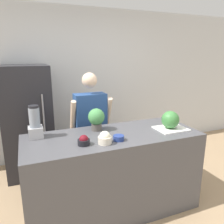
% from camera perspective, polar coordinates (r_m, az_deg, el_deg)
% --- Properties ---
extents(wall_back, '(8.00, 0.06, 2.60)m').
position_cam_1_polar(wall_back, '(3.96, -9.14, 7.06)').
color(wall_back, silver).
rests_on(wall_back, ground_plane).
extents(counter_island, '(1.96, 0.77, 0.95)m').
position_cam_1_polar(counter_island, '(2.65, 0.32, -15.59)').
color(counter_island, '#4C4C51').
rests_on(counter_island, ground_plane).
extents(refrigerator, '(0.70, 0.73, 1.67)m').
position_cam_1_polar(refrigerator, '(3.57, -21.10, -2.22)').
color(refrigerator, '#232328').
rests_on(refrigerator, ground_plane).
extents(person, '(0.57, 0.26, 1.59)m').
position_cam_1_polar(person, '(3.12, -5.58, -4.24)').
color(person, gray).
rests_on(person, ground_plane).
extents(cutting_board, '(0.36, 0.29, 0.01)m').
position_cam_1_polar(cutting_board, '(2.70, 15.12, -4.21)').
color(cutting_board, white).
rests_on(cutting_board, counter_island).
extents(watermelon, '(0.21, 0.21, 0.21)m').
position_cam_1_polar(watermelon, '(2.67, 14.98, -1.96)').
color(watermelon, '#3D7F3D').
rests_on(watermelon, cutting_board).
extents(bowl_cherries, '(0.12, 0.12, 0.10)m').
position_cam_1_polar(bowl_cherries, '(2.18, -7.38, -7.48)').
color(bowl_cherries, black).
rests_on(bowl_cherries, counter_island).
extents(bowl_cream, '(0.14, 0.14, 0.13)m').
position_cam_1_polar(bowl_cream, '(2.19, -1.87, -6.88)').
color(bowl_cream, beige).
rests_on(bowl_cream, counter_island).
extents(bowl_small_blue, '(0.11, 0.11, 0.05)m').
position_cam_1_polar(bowl_small_blue, '(2.28, 1.74, -6.78)').
color(bowl_small_blue, navy).
rests_on(bowl_small_blue, counter_island).
extents(blender, '(0.15, 0.15, 0.35)m').
position_cam_1_polar(blender, '(2.45, -19.47, -3.03)').
color(blender, '#B7B7BC').
rests_on(blender, counter_island).
extents(potted_plant, '(0.19, 0.19, 0.26)m').
position_cam_1_polar(potted_plant, '(2.54, -4.10, -1.63)').
color(potted_plant, '#514C47').
rests_on(potted_plant, counter_island).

